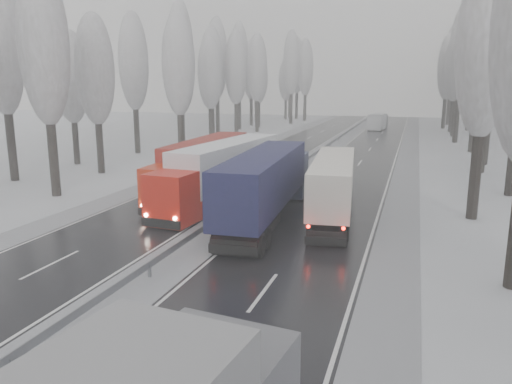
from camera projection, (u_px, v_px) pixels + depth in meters
The scene contains 48 objects.
carriageway_right at pixel (333, 198), 37.20m from camera, with size 7.50×200.00×0.03m, color black.
carriageway_left at pixel (204, 190), 40.32m from camera, with size 7.50×200.00×0.03m, color black.
median_slush at pixel (266, 194), 38.76m from camera, with size 3.00×200.00×0.04m, color #96989D.
shoulder_right at pixel (402, 203), 35.73m from camera, with size 2.40×200.00×0.04m, color #96989D.
shoulder_left at pixel (150, 186), 41.79m from camera, with size 2.40×200.00×0.04m, color #96989D.
median_guardrail at pixel (266, 186), 38.63m from camera, with size 0.12×200.00×0.76m.
tree_18 at pixel (488, 44), 29.43m from camera, with size 3.60×3.60×16.58m.
tree_22 at pixel (491, 63), 46.06m from camera, with size 3.60×3.60×15.86m.
tree_24 at pixel (496, 35), 50.23m from camera, with size 3.60×3.60×20.49m.
tree_26 at pixel (480, 52), 60.10m from camera, with size 3.60×3.60×18.78m.
tree_28 at pixel (462, 53), 70.29m from camera, with size 3.60×3.60×19.62m.
tree_30 at pixel (458, 64), 79.54m from camera, with size 3.60×3.60×17.86m.
tree_31 at pixel (495, 61), 81.41m from camera, with size 3.60×3.60×18.58m.
tree_32 at pixel (455, 68), 86.58m from camera, with size 3.60×3.60×17.33m.
tree_33 at pixel (471, 79), 89.78m from camera, with size 3.60×3.60×14.33m.
tree_34 at pixel (447, 68), 93.43m from camera, with size 3.60×3.60×17.63m.
tree_35 at pixel (498, 66), 94.33m from camera, with size 3.60×3.60×18.25m.
tree_36 at pixel (452, 61), 101.85m from camera, with size 3.60×3.60×20.23m.
tree_37 at pixel (486, 73), 104.02m from camera, with size 3.60×3.60×16.37m.
tree_38 at pixel (457, 69), 111.49m from camera, with size 3.60×3.60×17.97m.
tree_39 at pixel (468, 75), 114.62m from camera, with size 3.60×3.60×16.19m.
tree_58 at pixel (44, 45), 35.85m from camera, with size 3.60×3.60×17.21m.
tree_59 at pixel (1, 41), 41.69m from camera, with size 3.60×3.60×18.41m.
tree_60 at pixel (95, 70), 45.92m from camera, with size 3.60×3.60×14.84m.
tree_61 at pixel (71, 78), 51.48m from camera, with size 3.60×3.60×13.95m.
tree_62 at pixel (178, 65), 53.50m from camera, with size 3.60×3.60×16.04m.
tree_63 at pixel (133, 62), 59.46m from camera, with size 3.60×3.60×16.88m.
tree_64 at pixel (180, 71), 63.23m from camera, with size 3.60×3.60×15.42m.
tree_65 at pixel (180, 52), 66.94m from camera, with size 3.60×3.60×19.48m.
tree_66 at pixel (210, 74), 72.19m from camera, with size 3.60×3.60×15.23m.
tree_67 at pixel (212, 66), 76.08m from camera, with size 3.60×3.60×17.09m.
tree_68 at pixel (236, 68), 77.83m from camera, with size 3.60×3.60×16.65m.
tree_69 at pixel (217, 59), 82.63m from camera, with size 3.60×3.60×19.35m.
tree_70 at pixel (257, 69), 87.08m from camera, with size 3.60×3.60×17.09m.
tree_71 at pixel (239, 60), 91.88m from camera, with size 3.60×3.60×19.61m.
tree_72 at pixel (259, 77), 96.82m from camera, with size 3.60×3.60×15.11m.
tree_73 at pixel (251, 70), 101.12m from camera, with size 3.60×3.60×17.22m.
tree_74 at pixel (292, 63), 105.11m from camera, with size 3.60×3.60×19.68m.
tree_75 at pixel (256, 68), 111.69m from camera, with size 3.60×3.60×18.60m.
tree_76 at pixel (306, 68), 113.70m from camera, with size 3.60×3.60×18.55m.
tree_77 at pixel (286, 80), 119.66m from camera, with size 3.60×3.60×14.32m.
tree_78 at pixel (297, 66), 120.74m from camera, with size 3.60×3.60×19.55m.
tree_79 at pixel (290, 73), 125.63m from camera, with size 3.60×3.60×17.07m.
truck_blue_box at pixel (268, 180), 30.74m from camera, with size 3.72×17.11×4.36m.
truck_cream_box at pixel (334, 180), 32.43m from camera, with size 3.92×15.02×3.82m.
box_truck_distant at pixel (378, 122), 92.82m from camera, with size 3.26×8.31×3.03m.
truck_red_white at pixel (222, 168), 35.71m from camera, with size 3.91×16.59×4.22m.
truck_red_red at pixel (203, 163), 38.53m from camera, with size 3.12×16.12×4.11m.
Camera 1 is at (10.77, -6.30, 8.36)m, focal length 35.00 mm.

